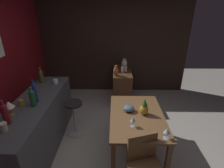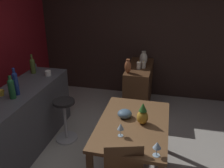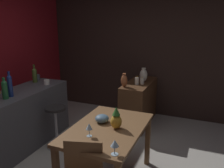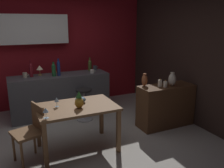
{
  "view_description": "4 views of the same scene",
  "coord_description": "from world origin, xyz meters",
  "px_view_note": "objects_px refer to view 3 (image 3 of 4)",
  "views": [
    {
      "loc": [
        -2.11,
        0.07,
        2.22
      ],
      "look_at": [
        0.58,
        0.11,
        1.03
      ],
      "focal_mm": 27.41,
      "sensor_mm": 36.0,
      "label": 1
    },
    {
      "loc": [
        -2.29,
        -0.59,
        2.25
      ],
      "look_at": [
        0.8,
        0.14,
        0.9
      ],
      "focal_mm": 38.23,
      "sensor_mm": 36.0,
      "label": 2
    },
    {
      "loc": [
        -2.3,
        -1.34,
        1.99
      ],
      "look_at": [
        0.9,
        0.0,
        1.03
      ],
      "focal_mm": 38.66,
      "sensor_mm": 36.0,
      "label": 3
    },
    {
      "loc": [
        -0.87,
        -3.66,
        2.0
      ],
      "look_at": [
        0.87,
        0.11,
        0.91
      ],
      "focal_mm": 37.93,
      "sensor_mm": 36.0,
      "label": 4
    }
  ],
  "objects_px": {
    "pillar_candle_short": "(142,81)",
    "wine_bottle_cobalt": "(10,85)",
    "wine_glass_left": "(89,127)",
    "vase_ceramic_ivory": "(143,75)",
    "wine_glass_right": "(115,144)",
    "fruit_bowl": "(102,119)",
    "cup_white": "(47,82)",
    "vase_copper": "(124,81)",
    "wine_bottle_green": "(5,89)",
    "dining_table": "(108,135)",
    "pillar_candle_tall": "(137,81)",
    "sideboard_cabinet": "(139,103)",
    "pineapple_centerpiece": "(116,119)",
    "cup_slate": "(37,77)",
    "wine_bottle_olive": "(35,75)",
    "bar_stool": "(56,126)"
  },
  "relations": [
    {
      "from": "cup_white",
      "to": "wine_bottle_olive",
      "type": "bearing_deg",
      "value": 80.55
    },
    {
      "from": "fruit_bowl",
      "to": "dining_table",
      "type": "bearing_deg",
      "value": -130.59
    },
    {
      "from": "wine_bottle_green",
      "to": "pillar_candle_short",
      "type": "distance_m",
      "value": 2.3
    },
    {
      "from": "cup_slate",
      "to": "vase_copper",
      "type": "bearing_deg",
      "value": -74.31
    },
    {
      "from": "pineapple_centerpiece",
      "to": "wine_bottle_cobalt",
      "type": "distance_m",
      "value": 1.67
    },
    {
      "from": "cup_white",
      "to": "wine_bottle_green",
      "type": "bearing_deg",
      "value": 175.93
    },
    {
      "from": "dining_table",
      "to": "wine_bottle_cobalt",
      "type": "height_order",
      "value": "wine_bottle_cobalt"
    },
    {
      "from": "pillar_candle_tall",
      "to": "bar_stool",
      "type": "bearing_deg",
      "value": 142.3
    },
    {
      "from": "sideboard_cabinet",
      "to": "wine_glass_right",
      "type": "height_order",
      "value": "wine_glass_right"
    },
    {
      "from": "dining_table",
      "to": "sideboard_cabinet",
      "type": "distance_m",
      "value": 1.87
    },
    {
      "from": "pillar_candle_short",
      "to": "wine_bottle_cobalt",
      "type": "bearing_deg",
      "value": 138.55
    },
    {
      "from": "wine_bottle_olive",
      "to": "cup_white",
      "type": "height_order",
      "value": "wine_bottle_olive"
    },
    {
      "from": "wine_bottle_green",
      "to": "sideboard_cabinet",
      "type": "bearing_deg",
      "value": -36.42
    },
    {
      "from": "bar_stool",
      "to": "pillar_candle_short",
      "type": "height_order",
      "value": "pillar_candle_short"
    },
    {
      "from": "cup_white",
      "to": "pillar_candle_tall",
      "type": "height_order",
      "value": "cup_white"
    },
    {
      "from": "vase_copper",
      "to": "dining_table",
      "type": "bearing_deg",
      "value": -167.62
    },
    {
      "from": "fruit_bowl",
      "to": "pillar_candle_short",
      "type": "bearing_deg",
      "value": -1.43
    },
    {
      "from": "wine_glass_right",
      "to": "wine_bottle_cobalt",
      "type": "height_order",
      "value": "wine_bottle_cobalt"
    },
    {
      "from": "wine_bottle_green",
      "to": "cup_slate",
      "type": "distance_m",
      "value": 1.08
    },
    {
      "from": "wine_glass_left",
      "to": "wine_bottle_green",
      "type": "relative_size",
      "value": 0.5
    },
    {
      "from": "fruit_bowl",
      "to": "cup_slate",
      "type": "bearing_deg",
      "value": 62.26
    },
    {
      "from": "wine_glass_right",
      "to": "fruit_bowl",
      "type": "xyz_separation_m",
      "value": [
        0.62,
        0.42,
        -0.06
      ]
    },
    {
      "from": "wine_glass_right",
      "to": "wine_glass_left",
      "type": "bearing_deg",
      "value": 59.55
    },
    {
      "from": "wine_bottle_cobalt",
      "to": "cup_white",
      "type": "relative_size",
      "value": 2.9
    },
    {
      "from": "dining_table",
      "to": "cup_white",
      "type": "distance_m",
      "value": 1.71
    },
    {
      "from": "vase_ceramic_ivory",
      "to": "wine_glass_right",
      "type": "bearing_deg",
      "value": -170.6
    },
    {
      "from": "dining_table",
      "to": "cup_slate",
      "type": "relative_size",
      "value": 9.41
    },
    {
      "from": "fruit_bowl",
      "to": "wine_bottle_green",
      "type": "relative_size",
      "value": 0.57
    },
    {
      "from": "wine_bottle_olive",
      "to": "vase_ceramic_ivory",
      "type": "relative_size",
      "value": 1.18
    },
    {
      "from": "dining_table",
      "to": "fruit_bowl",
      "type": "distance_m",
      "value": 0.21
    },
    {
      "from": "wine_glass_right",
      "to": "bar_stool",
      "type": "bearing_deg",
      "value": 54.67
    },
    {
      "from": "cup_white",
      "to": "wine_glass_left",
      "type": "bearing_deg",
      "value": -128.23
    },
    {
      "from": "pineapple_centerpiece",
      "to": "wine_bottle_cobalt",
      "type": "relative_size",
      "value": 0.73
    },
    {
      "from": "sideboard_cabinet",
      "to": "vase_ceramic_ivory",
      "type": "relative_size",
      "value": 4.16
    },
    {
      "from": "wine_bottle_green",
      "to": "vase_ceramic_ivory",
      "type": "xyz_separation_m",
      "value": [
        1.95,
        -1.43,
        -0.1
      ]
    },
    {
      "from": "wine_glass_left",
      "to": "vase_ceramic_ivory",
      "type": "height_order",
      "value": "vase_ceramic_ivory"
    },
    {
      "from": "fruit_bowl",
      "to": "wine_bottle_cobalt",
      "type": "height_order",
      "value": "wine_bottle_cobalt"
    },
    {
      "from": "cup_white",
      "to": "cup_slate",
      "type": "bearing_deg",
      "value": 61.26
    },
    {
      "from": "pillar_candle_tall",
      "to": "pillar_candle_short",
      "type": "distance_m",
      "value": 0.1
    },
    {
      "from": "cup_slate",
      "to": "pillar_candle_tall",
      "type": "relative_size",
      "value": 0.82
    },
    {
      "from": "vase_copper",
      "to": "wine_bottle_green",
      "type": "bearing_deg",
      "value": 140.1
    },
    {
      "from": "bar_stool",
      "to": "cup_slate",
      "type": "relative_size",
      "value": 5.14
    },
    {
      "from": "cup_slate",
      "to": "vase_copper",
      "type": "relative_size",
      "value": 0.54
    },
    {
      "from": "cup_white",
      "to": "wine_glass_right",
      "type": "bearing_deg",
      "value": -126.64
    },
    {
      "from": "pillar_candle_tall",
      "to": "vase_ceramic_ivory",
      "type": "distance_m",
      "value": 0.25
    },
    {
      "from": "wine_bottle_green",
      "to": "vase_copper",
      "type": "bearing_deg",
      "value": -39.9
    },
    {
      "from": "wine_bottle_olive",
      "to": "vase_copper",
      "type": "relative_size",
      "value": 1.3
    },
    {
      "from": "cup_white",
      "to": "fruit_bowl",
      "type": "bearing_deg",
      "value": -117.47
    },
    {
      "from": "pillar_candle_tall",
      "to": "vase_copper",
      "type": "height_order",
      "value": "vase_copper"
    },
    {
      "from": "wine_glass_right",
      "to": "pillar_candle_short",
      "type": "height_order",
      "value": "pillar_candle_short"
    }
  ]
}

